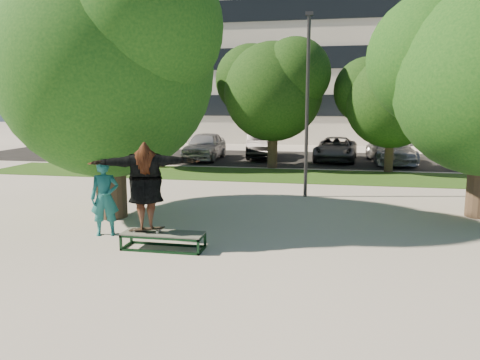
% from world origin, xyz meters
% --- Properties ---
extents(ground, '(120.00, 120.00, 0.00)m').
position_xyz_m(ground, '(0.00, 0.00, 0.00)').
color(ground, gray).
rests_on(ground, ground).
extents(grass_strip, '(30.00, 4.00, 0.02)m').
position_xyz_m(grass_strip, '(1.00, 9.50, 0.01)').
color(grass_strip, '#234012').
rests_on(grass_strip, ground).
extents(asphalt_strip, '(40.00, 8.00, 0.01)m').
position_xyz_m(asphalt_strip, '(0.00, 16.00, 0.01)').
color(asphalt_strip, black).
rests_on(asphalt_strip, ground).
extents(tree_left, '(6.96, 5.95, 7.12)m').
position_xyz_m(tree_left, '(-4.29, 1.09, 4.42)').
color(tree_left, '#38281E').
rests_on(tree_left, ground).
extents(bg_tree_left, '(5.28, 4.51, 5.77)m').
position_xyz_m(bg_tree_left, '(-6.57, 11.07, 3.73)').
color(bg_tree_left, '#38281E').
rests_on(bg_tree_left, ground).
extents(bg_tree_mid, '(5.76, 4.92, 6.24)m').
position_xyz_m(bg_tree_mid, '(-1.08, 12.08, 4.02)').
color(bg_tree_mid, '#38281E').
rests_on(bg_tree_mid, ground).
extents(bg_tree_right, '(5.04, 4.31, 5.43)m').
position_xyz_m(bg_tree_right, '(4.43, 11.57, 3.49)').
color(bg_tree_right, '#38281E').
rests_on(bg_tree_right, ground).
extents(lamppost, '(0.25, 0.15, 6.11)m').
position_xyz_m(lamppost, '(1.00, 5.00, 3.15)').
color(lamppost, '#2D2D30').
rests_on(lamppost, ground).
extents(office_building, '(30.00, 14.12, 16.00)m').
position_xyz_m(office_building, '(-2.00, 31.98, 8.00)').
color(office_building, beige).
rests_on(office_building, ground).
extents(grind_box, '(1.80, 0.60, 0.38)m').
position_xyz_m(grind_box, '(-1.75, -1.55, 0.19)').
color(grind_box, black).
rests_on(grind_box, ground).
extents(skater_rig, '(2.43, 1.38, 1.99)m').
position_xyz_m(skater_rig, '(-2.13, -1.55, 1.41)').
color(skater_rig, white).
rests_on(skater_rig, grind_box).
extents(bystander, '(0.78, 0.64, 1.85)m').
position_xyz_m(bystander, '(-3.52, -0.73, 0.93)').
color(bystander, '#1B6567').
rests_on(bystander, ground).
extents(car_silver_a, '(1.95, 4.62, 1.56)m').
position_xyz_m(car_silver_a, '(-5.20, 14.67, 0.78)').
color(car_silver_a, '#BAB9BE').
rests_on(car_silver_a, asphalt_strip).
extents(car_dark, '(2.23, 4.90, 1.56)m').
position_xyz_m(car_dark, '(-2.15, 16.18, 0.78)').
color(car_dark, black).
rests_on(car_dark, asphalt_strip).
extents(car_grey, '(2.55, 4.88, 1.31)m').
position_xyz_m(car_grey, '(2.12, 15.46, 0.66)').
color(car_grey, '#525257').
rests_on(car_grey, asphalt_strip).
extents(car_silver_b, '(2.47, 5.24, 1.48)m').
position_xyz_m(car_silver_b, '(4.99, 15.05, 0.74)').
color(car_silver_b, '#A9AAAE').
rests_on(car_silver_b, asphalt_strip).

